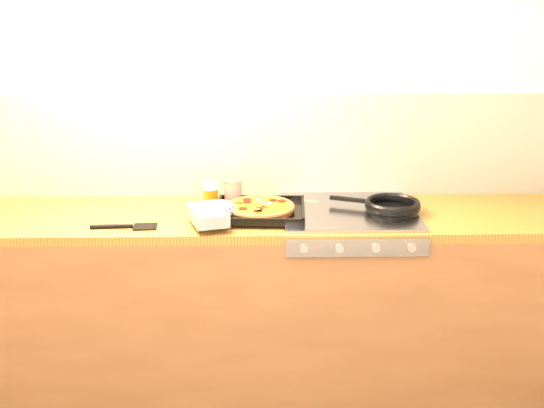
{
  "coord_description": "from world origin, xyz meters",
  "views": [
    {
      "loc": [
        0.04,
        -1.84,
        1.88
      ],
      "look_at": [
        0.1,
        1.08,
        0.95
      ],
      "focal_mm": 45.0,
      "sensor_mm": 36.0,
      "label": 1
    }
  ],
  "objects_px": {
    "pizza_on_tray": "(246,210)",
    "juice_glass": "(211,195)",
    "tomato_can": "(233,192)",
    "frying_pan": "(391,206)"
  },
  "relations": [
    {
      "from": "pizza_on_tray",
      "to": "tomato_can",
      "type": "xyz_separation_m",
      "value": [
        -0.06,
        0.21,
        0.02
      ]
    },
    {
      "from": "pizza_on_tray",
      "to": "tomato_can",
      "type": "height_order",
      "value": "tomato_can"
    },
    {
      "from": "pizza_on_tray",
      "to": "frying_pan",
      "type": "distance_m",
      "value": 0.66
    },
    {
      "from": "pizza_on_tray",
      "to": "juice_glass",
      "type": "relative_size",
      "value": 4.47
    },
    {
      "from": "frying_pan",
      "to": "juice_glass",
      "type": "distance_m",
      "value": 0.83
    },
    {
      "from": "frying_pan",
      "to": "tomato_can",
      "type": "distance_m",
      "value": 0.74
    },
    {
      "from": "pizza_on_tray",
      "to": "tomato_can",
      "type": "bearing_deg",
      "value": 106.64
    },
    {
      "from": "pizza_on_tray",
      "to": "juice_glass",
      "type": "xyz_separation_m",
      "value": [
        -0.17,
        0.17,
        0.02
      ]
    },
    {
      "from": "frying_pan",
      "to": "juice_glass",
      "type": "height_order",
      "value": "juice_glass"
    },
    {
      "from": "juice_glass",
      "to": "frying_pan",
      "type": "bearing_deg",
      "value": -7.87
    }
  ]
}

